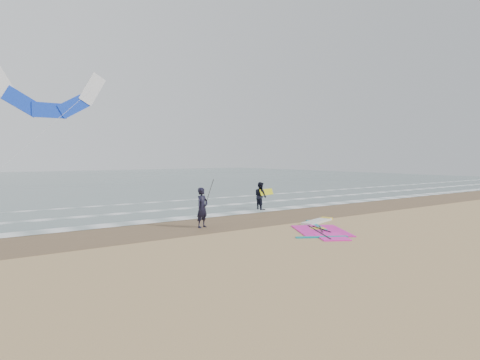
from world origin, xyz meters
TOP-DOWN VIEW (x-y plane):
  - ground at (0.00, 0.00)m, footprint 120.00×120.00m
  - sea_water at (0.00, 48.00)m, footprint 120.00×80.00m
  - wet_sand_band at (0.00, 6.00)m, footprint 120.00×5.00m
  - foam_waterline at (0.00, 10.44)m, footprint 120.00×9.15m
  - windsurf_rig at (1.74, 1.55)m, footprint 5.17×4.90m
  - person_standing at (-2.60, 5.09)m, footprint 0.81×0.67m
  - person_walking at (3.84, 8.69)m, footprint 0.72×0.90m
  - held_pole at (-2.30, 5.09)m, footprint 0.17×0.86m
  - carried_kiteboard at (4.24, 8.59)m, footprint 1.30×0.51m
  - surf_kite at (-7.26, 14.46)m, footprint 8.08×3.23m

SIDE VIEW (x-z plane):
  - ground at x=0.00m, z-range 0.00..0.00m
  - wet_sand_band at x=0.00m, z-range 0.00..0.01m
  - sea_water at x=0.00m, z-range 0.00..0.02m
  - foam_waterline at x=0.00m, z-range 0.02..0.04m
  - windsurf_rig at x=1.74m, z-range -0.03..0.10m
  - person_walking at x=3.84m, z-range 0.00..1.76m
  - person_standing at x=-2.60m, z-range 0.00..1.91m
  - carried_kiteboard at x=4.24m, z-range 0.92..1.31m
  - held_pole at x=-2.30m, z-range 0.49..2.31m
  - surf_kite at x=-7.26m, z-range 3.06..10.47m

